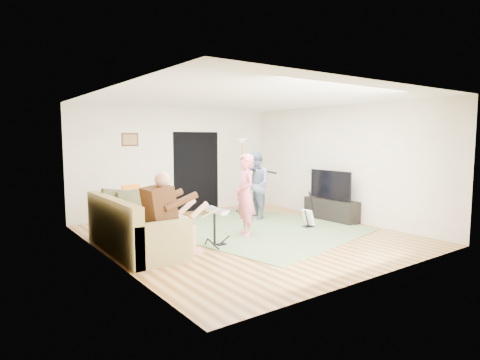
% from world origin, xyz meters
% --- Properties ---
extents(floor, '(6.00, 6.00, 0.00)m').
position_xyz_m(floor, '(0.00, 0.00, 0.00)').
color(floor, brown).
rests_on(floor, ground).
extents(walls, '(5.50, 6.00, 2.70)m').
position_xyz_m(walls, '(0.00, 0.00, 1.35)').
color(walls, silver).
rests_on(walls, floor).
extents(ceiling, '(6.00, 6.00, 0.00)m').
position_xyz_m(ceiling, '(0.00, 0.00, 2.70)').
color(ceiling, white).
rests_on(ceiling, walls).
extents(window_blinds, '(0.00, 2.05, 2.05)m').
position_xyz_m(window_blinds, '(-2.74, 0.20, 1.55)').
color(window_blinds, olive).
rests_on(window_blinds, walls).
extents(doorway, '(2.10, 0.00, 2.10)m').
position_xyz_m(doorway, '(0.55, 2.99, 1.05)').
color(doorway, black).
rests_on(doorway, walls).
extents(picture_frame, '(0.42, 0.03, 0.32)m').
position_xyz_m(picture_frame, '(-1.25, 2.99, 1.90)').
color(picture_frame, '#3F2314').
rests_on(picture_frame, walls).
extents(area_rug, '(4.20, 4.54, 0.02)m').
position_xyz_m(area_rug, '(0.49, 0.30, 0.01)').
color(area_rug, '#577245').
rests_on(area_rug, floor).
extents(sofa, '(0.96, 2.33, 0.94)m').
position_xyz_m(sofa, '(-2.30, 0.28, 0.31)').
color(sofa, olive).
rests_on(sofa, floor).
extents(drummer, '(0.91, 0.51, 1.39)m').
position_xyz_m(drummer, '(-1.87, -0.37, 0.54)').
color(drummer, '#4B2A15').
rests_on(drummer, sofa).
extents(drum_kit, '(0.39, 0.69, 0.71)m').
position_xyz_m(drum_kit, '(-1.00, -0.37, 0.31)').
color(drum_kit, black).
rests_on(drum_kit, floor).
extents(singer, '(0.53, 0.68, 1.63)m').
position_xyz_m(singer, '(-0.05, -0.01, 0.82)').
color(singer, '#E16178').
rests_on(singer, floor).
extents(microphone, '(0.06, 0.06, 0.24)m').
position_xyz_m(microphone, '(0.15, -0.01, 1.22)').
color(microphone, black).
rests_on(microphone, singer).
extents(guitarist, '(0.79, 0.92, 1.63)m').
position_xyz_m(guitarist, '(1.12, 1.18, 0.81)').
color(guitarist, slate).
rests_on(guitarist, floor).
extents(guitar_held, '(0.29, 0.61, 0.26)m').
position_xyz_m(guitar_held, '(1.32, 1.18, 1.11)').
color(guitar_held, silver).
rests_on(guitar_held, guitarist).
extents(guitar_spare, '(0.29, 0.26, 0.79)m').
position_xyz_m(guitar_spare, '(1.49, -0.23, 0.23)').
color(guitar_spare, black).
rests_on(guitar_spare, floor).
extents(torchiere_lamp, '(0.35, 0.35, 1.93)m').
position_xyz_m(torchiere_lamp, '(1.40, 2.10, 1.32)').
color(torchiere_lamp, black).
rests_on(torchiere_lamp, floor).
extents(dining_chair, '(0.43, 0.45, 0.96)m').
position_xyz_m(dining_chair, '(-1.73, 1.61, 0.34)').
color(dining_chair, '#CCBA84').
rests_on(dining_chair, floor).
extents(tv_cabinet, '(0.40, 1.40, 0.50)m').
position_xyz_m(tv_cabinet, '(2.50, 0.02, 0.25)').
color(tv_cabinet, black).
rests_on(tv_cabinet, floor).
extents(television, '(0.06, 1.18, 0.67)m').
position_xyz_m(television, '(2.45, 0.02, 0.85)').
color(television, black).
rests_on(television, tv_cabinet).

